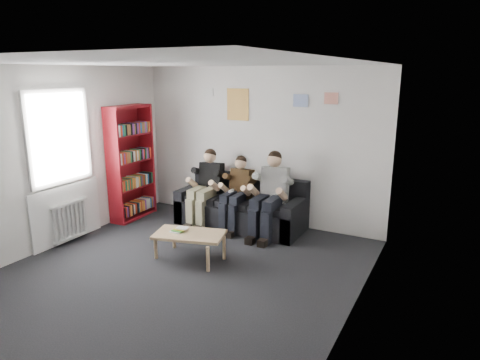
% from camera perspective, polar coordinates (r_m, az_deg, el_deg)
% --- Properties ---
extents(room_shell, '(5.00, 5.00, 5.00)m').
position_cam_1_polar(room_shell, '(5.36, -9.06, 0.58)').
color(room_shell, black).
rests_on(room_shell, ground).
extents(sofa, '(2.18, 0.89, 0.84)m').
position_cam_1_polar(sofa, '(7.41, 0.22, -3.85)').
color(sofa, black).
rests_on(sofa, ground).
extents(bookshelf, '(0.31, 0.92, 2.04)m').
position_cam_1_polar(bookshelf, '(7.90, -14.29, 2.23)').
color(bookshelf, maroon).
rests_on(bookshelf, ground).
extents(coffee_table, '(0.97, 0.53, 0.39)m').
position_cam_1_polar(coffee_table, '(6.13, -6.74, -7.46)').
color(coffee_table, tan).
rests_on(coffee_table, ground).
extents(game_cases, '(0.21, 0.20, 0.05)m').
position_cam_1_polar(game_cases, '(6.19, -8.12, -6.58)').
color(game_cases, white).
rests_on(game_cases, coffee_table).
extents(person_left, '(0.40, 0.85, 1.31)m').
position_cam_1_polar(person_left, '(7.43, -4.65, -1.01)').
color(person_left, black).
rests_on(person_left, sofa).
extents(person_middle, '(0.36, 0.78, 1.24)m').
position_cam_1_polar(person_middle, '(7.15, -0.50, -1.80)').
color(person_middle, '#452E17').
rests_on(person_middle, sofa).
extents(person_right, '(0.43, 0.92, 1.38)m').
position_cam_1_polar(person_right, '(6.87, 3.94, -2.06)').
color(person_right, white).
rests_on(person_right, sofa).
extents(radiator, '(0.10, 0.64, 0.60)m').
position_cam_1_polar(radiator, '(7.21, -21.66, -4.99)').
color(radiator, white).
rests_on(radiator, ground).
extents(window, '(0.05, 1.30, 2.36)m').
position_cam_1_polar(window, '(7.09, -22.55, 0.32)').
color(window, white).
rests_on(window, room_shell).
extents(poster_large, '(0.42, 0.01, 0.55)m').
position_cam_1_polar(poster_large, '(7.55, -0.30, 10.04)').
color(poster_large, '#EFEA54').
rests_on(poster_large, room_shell).
extents(poster_blue, '(0.25, 0.01, 0.20)m').
position_cam_1_polar(poster_blue, '(7.08, 8.09, 10.44)').
color(poster_blue, '#3D70D0').
rests_on(poster_blue, room_shell).
extents(poster_pink, '(0.22, 0.01, 0.18)m').
position_cam_1_polar(poster_pink, '(6.92, 12.06, 10.60)').
color(poster_pink, '#CA3F9E').
rests_on(poster_pink, room_shell).
extents(poster_sign, '(0.20, 0.01, 0.14)m').
position_cam_1_polar(poster_sign, '(7.84, -4.25, 11.61)').
color(poster_sign, white).
rests_on(poster_sign, room_shell).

